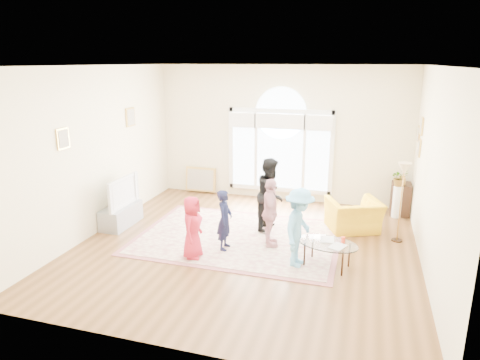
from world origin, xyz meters
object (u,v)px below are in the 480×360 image
(coffee_table, at_px, (327,244))
(area_rug, at_px, (238,237))
(television, at_px, (120,192))
(tv_console, at_px, (121,215))
(armchair, at_px, (354,215))

(coffee_table, bearing_deg, area_rug, 171.27)
(television, relative_size, coffee_table, 0.95)
(tv_console, xyz_separation_m, television, (0.01, 0.00, 0.52))
(television, relative_size, armchair, 1.09)
(area_rug, xyz_separation_m, tv_console, (-2.50, -0.07, 0.20))
(area_rug, height_order, coffee_table, coffee_table)
(armchair, bearing_deg, area_rug, 2.11)
(area_rug, height_order, television, television)
(area_rug, xyz_separation_m, coffee_table, (1.74, -0.72, 0.39))
(area_rug, bearing_deg, coffee_table, -22.48)
(area_rug, relative_size, television, 3.40)
(area_rug, xyz_separation_m, television, (-2.49, -0.07, 0.72))
(tv_console, relative_size, coffee_table, 0.89)
(tv_console, xyz_separation_m, coffee_table, (4.24, -0.65, 0.19))
(television, xyz_separation_m, armchair, (4.58, 1.08, -0.41))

